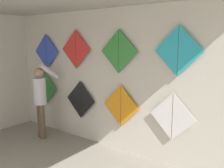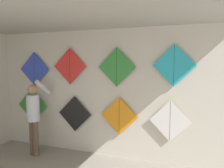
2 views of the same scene
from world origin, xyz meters
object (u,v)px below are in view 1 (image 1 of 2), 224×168
at_px(kite_0, 45,88).
at_px(kite_1, 80,100).
at_px(kite_5, 76,49).
at_px(shopkeeper, 40,96).
at_px(kite_3, 172,117).
at_px(kite_7, 178,51).
at_px(kite_4, 46,52).
at_px(kite_6, 119,51).
at_px(kite_2, 121,106).

relative_size(kite_0, kite_1, 1.00).
bearing_deg(kite_1, kite_5, 180.00).
distance_m(shopkeeper, kite_3, 2.95).
xyz_separation_m(shopkeeper, kite_7, (2.96, 0.48, 1.06)).
bearing_deg(kite_7, kite_4, 180.00).
xyz_separation_m(kite_0, kite_7, (3.39, 0.00, 1.00)).
height_order(kite_1, kite_6, kite_6).
xyz_separation_m(kite_3, kite_7, (0.05, 0.00, 1.10)).
relative_size(kite_4, kite_5, 1.00).
distance_m(kite_0, kite_7, 3.54).
distance_m(kite_4, kite_6, 2.12).
distance_m(kite_0, kite_2, 2.29).
bearing_deg(shopkeeper, kite_2, 32.52).
height_order(shopkeeper, kite_0, shopkeeper).
distance_m(shopkeeper, kite_6, 2.12).
relative_size(kite_5, kite_6, 1.00).
relative_size(kite_2, kite_3, 1.00).
distance_m(kite_4, kite_5, 0.99).
xyz_separation_m(kite_1, kite_6, (1.03, 0.00, 1.08)).
bearing_deg(kite_6, kite_2, 0.00).
bearing_deg(kite_4, kite_1, 0.00).
relative_size(kite_0, kite_4, 1.00).
bearing_deg(kite_7, kite_5, 180.00).
xyz_separation_m(shopkeeper, kite_6, (1.79, 0.48, 1.02)).
bearing_deg(kite_4, kite_0, 180.00).
bearing_deg(shopkeeper, kite_0, 149.95).
bearing_deg(kite_4, kite_7, 0.00).
bearing_deg(kite_2, kite_4, 180.00).
distance_m(kite_5, kite_6, 1.13).
height_order(kite_2, kite_4, kite_4).
height_order(kite_0, kite_1, kite_0).
relative_size(kite_4, kite_6, 1.00).
relative_size(kite_5, kite_7, 1.00).
bearing_deg(shopkeeper, kite_7, 27.15).
distance_m(kite_0, kite_6, 2.42).
xyz_separation_m(kite_5, kite_6, (1.13, 0.00, -0.01)).
bearing_deg(kite_3, kite_5, 180.00).
height_order(kite_1, kite_5, kite_5).
height_order(kite_4, kite_5, kite_5).
xyz_separation_m(kite_4, kite_5, (0.99, 0.00, 0.08)).
bearing_deg(kite_1, kite_4, 180.00).
height_order(shopkeeper, kite_2, shopkeeper).
bearing_deg(kite_3, kite_1, 180.00).
distance_m(kite_2, kite_7, 1.56).
height_order(kite_0, kite_4, kite_4).
height_order(kite_0, kite_2, kite_0).
xyz_separation_m(shopkeeper, kite_3, (2.91, 0.48, -0.04)).
height_order(kite_1, kite_4, kite_4).
relative_size(shopkeeper, kite_0, 2.06).
distance_m(kite_0, kite_3, 3.35).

